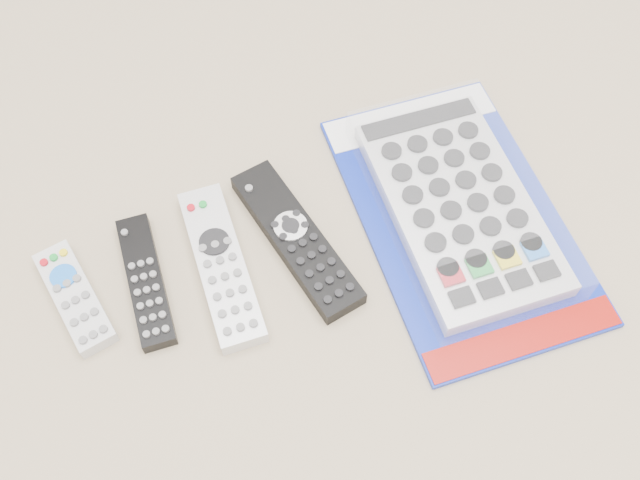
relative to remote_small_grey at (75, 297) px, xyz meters
name	(u,v)px	position (x,y,z in m)	size (l,w,h in m)	color
remote_small_grey	(75,297)	(0.00, 0.00, 0.00)	(0.05, 0.14, 0.02)	#BCBCBE
remote_slim_black	(146,281)	(0.07, -0.01, 0.00)	(0.06, 0.16, 0.02)	black
remote_silver_dvd	(221,265)	(0.15, -0.03, 0.00)	(0.07, 0.20, 0.02)	silver
remote_large_black	(297,239)	(0.24, -0.04, 0.00)	(0.07, 0.21, 0.02)	black
jumbo_remote_packaged	(460,205)	(0.42, -0.08, 0.01)	(0.26, 0.38, 0.05)	#0E24A0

